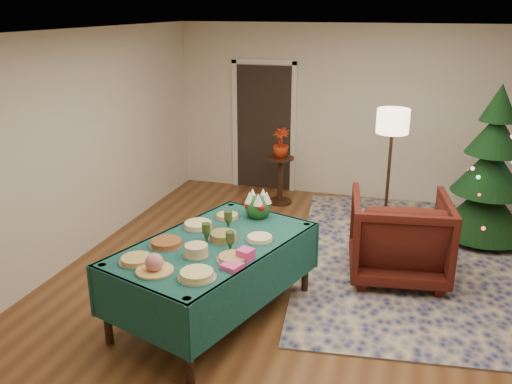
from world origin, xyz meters
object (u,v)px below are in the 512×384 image
(buffet_table, at_px, (213,258))
(floor_lamp, at_px, (392,129))
(potted_plant, at_px, (281,149))
(side_table, at_px, (280,181))
(gift_box, at_px, (246,255))
(armchair, at_px, (399,233))
(christmas_tree, at_px, (490,173))

(buffet_table, bearing_deg, floor_lamp, 60.91)
(buffet_table, height_order, potted_plant, potted_plant)
(floor_lamp, height_order, side_table, floor_lamp)
(gift_box, height_order, floor_lamp, floor_lamp)
(armchair, distance_m, floor_lamp, 1.53)
(armchair, relative_size, floor_lamp, 0.63)
(side_table, bearing_deg, gift_box, -80.04)
(floor_lamp, distance_m, potted_plant, 1.92)
(gift_box, bearing_deg, floor_lamp, 70.22)
(buffet_table, bearing_deg, armchair, 39.68)
(gift_box, relative_size, armchair, 0.12)
(side_table, relative_size, christmas_tree, 0.36)
(buffet_table, bearing_deg, potted_plant, 93.74)
(gift_box, relative_size, christmas_tree, 0.06)
(floor_lamp, xyz_separation_m, potted_plant, (-1.66, 0.76, -0.58))
(potted_plant, bearing_deg, floor_lamp, -24.54)
(buffet_table, xyz_separation_m, gift_box, (0.42, -0.26, 0.21))
(gift_box, distance_m, armchair, 2.10)
(buffet_table, relative_size, floor_lamp, 1.35)
(floor_lamp, bearing_deg, side_table, 155.46)
(gift_box, relative_size, side_table, 0.17)
(side_table, bearing_deg, christmas_tree, -11.27)
(gift_box, xyz_separation_m, armchair, (1.26, 1.65, -0.31))
(armchair, bearing_deg, potted_plant, -54.94)
(gift_box, height_order, side_table, gift_box)
(gift_box, relative_size, potted_plant, 0.28)
(floor_lamp, height_order, christmas_tree, christmas_tree)
(buffet_table, xyz_separation_m, potted_plant, (-0.22, 3.36, 0.23))
(floor_lamp, distance_m, christmas_tree, 1.36)
(christmas_tree, bearing_deg, potted_plant, 168.73)
(side_table, height_order, christmas_tree, christmas_tree)
(armchair, xyz_separation_m, floor_lamp, (-0.23, 1.21, 0.91))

